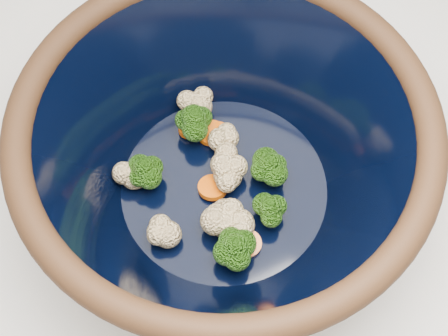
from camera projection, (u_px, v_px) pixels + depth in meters
The scene contains 3 objects.
counter at pixel (208, 294), 1.11m from camera, with size 1.20×1.20×0.90m, color white.
mixing_bowl at pixel (224, 160), 0.61m from camera, with size 0.49×0.49×0.17m.
vegetable_pile at pixel (215, 178), 0.64m from camera, with size 0.16×0.21×0.05m.
Camera 1 is at (-0.13, -0.31, 1.53)m, focal length 50.00 mm.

